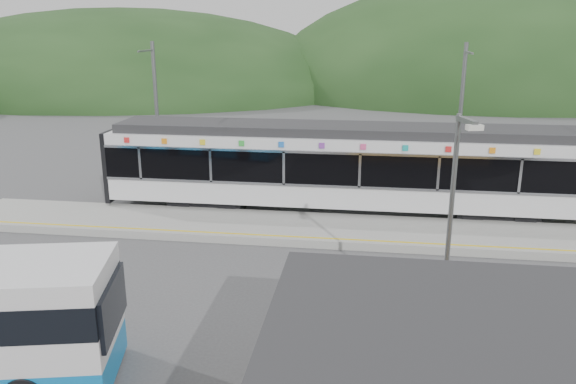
# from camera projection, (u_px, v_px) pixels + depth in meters

# --- Properties ---
(ground) EXTENTS (120.00, 120.00, 0.00)m
(ground) POSITION_uv_depth(u_px,v_px,m) (272.00, 266.00, 18.61)
(ground) COLOR #4C4C4F
(ground) RESTS_ON ground
(hills) EXTENTS (146.00, 149.00, 26.00)m
(hills) POSITION_uv_depth(u_px,v_px,m) (444.00, 222.00, 22.80)
(hills) COLOR #1E3D19
(hills) RESTS_ON ground
(platform) EXTENTS (26.00, 3.20, 0.30)m
(platform) POSITION_uv_depth(u_px,v_px,m) (286.00, 228.00, 21.70)
(platform) COLOR #9E9E99
(platform) RESTS_ON ground
(yellow_line) EXTENTS (26.00, 0.10, 0.01)m
(yellow_line) POSITION_uv_depth(u_px,v_px,m) (281.00, 236.00, 20.42)
(yellow_line) COLOR yellow
(yellow_line) RESTS_ON platform
(train) EXTENTS (20.44, 3.01, 3.74)m
(train) POSITION_uv_depth(u_px,v_px,m) (349.00, 165.00, 23.42)
(train) COLOR black
(train) RESTS_ON ground
(catenary_mast_west) EXTENTS (0.18, 1.80, 7.00)m
(catenary_mast_west) POSITION_uv_depth(u_px,v_px,m) (157.00, 114.00, 26.66)
(catenary_mast_west) COLOR slate
(catenary_mast_west) RESTS_ON ground
(catenary_mast_east) EXTENTS (0.18, 1.80, 7.00)m
(catenary_mast_east) POSITION_uv_depth(u_px,v_px,m) (460.00, 121.00, 24.77)
(catenary_mast_east) COLOR slate
(catenary_mast_east) RESTS_ON ground
(lamp_post) EXTENTS (0.38, 1.04, 5.69)m
(lamp_post) POSITION_uv_depth(u_px,v_px,m) (452.00, 210.00, 13.44)
(lamp_post) COLOR slate
(lamp_post) RESTS_ON ground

